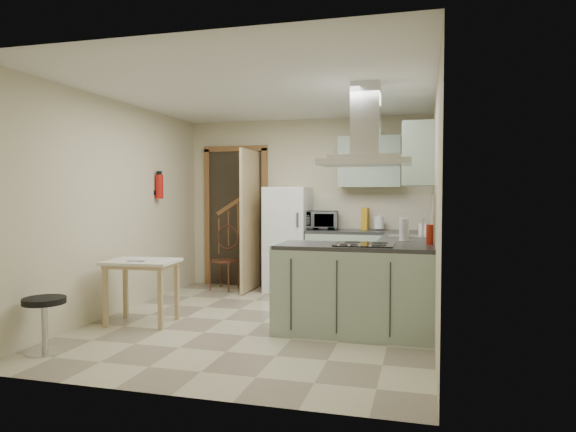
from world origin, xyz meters
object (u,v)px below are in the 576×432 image
(microwave, at_px, (321,220))
(bentwood_chair, at_px, (224,261))
(drop_leaf_table, at_px, (142,292))
(extractor_hood, at_px, (365,162))
(peninsula, at_px, (354,289))
(fridge, at_px, (288,239))
(stool, at_px, (45,325))

(microwave, bearing_deg, bentwood_chair, -179.80)
(microwave, bearing_deg, drop_leaf_table, -131.23)
(extractor_hood, height_order, bentwood_chair, extractor_hood)
(bentwood_chair, bearing_deg, peninsula, -33.17)
(fridge, relative_size, drop_leaf_table, 2.03)
(peninsula, bearing_deg, extractor_hood, 0.00)
(peninsula, relative_size, bentwood_chair, 1.82)
(bentwood_chair, height_order, stool, bentwood_chair)
(bentwood_chair, xyz_separation_m, microwave, (1.41, 0.17, 0.60))
(fridge, relative_size, bentwood_chair, 1.76)
(fridge, xyz_separation_m, peninsula, (1.22, -1.98, -0.30))
(extractor_hood, bearing_deg, microwave, 112.67)
(fridge, bearing_deg, stool, -112.15)
(stool, bearing_deg, drop_leaf_table, 75.35)
(stool, relative_size, microwave, 1.05)
(peninsula, xyz_separation_m, drop_leaf_table, (-2.28, -0.20, -0.10))
(fridge, bearing_deg, peninsula, -58.26)
(peninsula, distance_m, stool, 2.90)
(peninsula, xyz_separation_m, bentwood_chair, (-2.15, 1.86, -0.02))
(bentwood_chair, height_order, microwave, microwave)
(drop_leaf_table, height_order, microwave, microwave)
(drop_leaf_table, height_order, stool, drop_leaf_table)
(fridge, bearing_deg, extractor_hood, -56.21)
(extractor_hood, bearing_deg, drop_leaf_table, -175.22)
(drop_leaf_table, bearing_deg, extractor_hood, -0.02)
(extractor_hood, xyz_separation_m, drop_leaf_table, (-2.38, -0.20, -1.37))
(extractor_hood, height_order, stool, extractor_hood)
(fridge, height_order, stool, fridge)
(drop_leaf_table, distance_m, microwave, 2.79)
(drop_leaf_table, distance_m, stool, 1.17)
(extractor_hood, relative_size, microwave, 1.91)
(stool, bearing_deg, fridge, 67.85)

